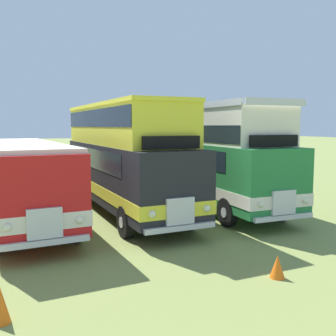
{
  "coord_description": "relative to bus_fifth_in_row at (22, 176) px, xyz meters",
  "views": [
    {
      "loc": [
        3.37,
        -15.72,
        3.6
      ],
      "look_at": [
        9.84,
        -0.42,
        1.8
      ],
      "focal_mm": 41.76,
      "sensor_mm": 36.0,
      "label": 1
    }
  ],
  "objects": [
    {
      "name": "bus_sixth_in_row",
      "position": [
        3.97,
        0.09,
        0.72
      ],
      "size": [
        2.85,
        10.44,
        4.49
      ],
      "color": "black",
      "rests_on": "ground"
    },
    {
      "name": "bus_fifth_in_row",
      "position": [
        0.0,
        0.0,
        0.0
      ],
      "size": [
        3.13,
        10.4,
        2.99
      ],
      "color": "red",
      "rests_on": "ground"
    },
    {
      "name": "bus_seventh_in_row",
      "position": [
        7.95,
        0.54,
        0.61
      ],
      "size": [
        2.8,
        11.58,
        4.52
      ],
      "color": "#237538",
      "rests_on": "ground"
    },
    {
      "name": "cone_near_end",
      "position": [
        -0.77,
        -7.97,
        -1.39
      ],
      "size": [
        0.36,
        0.36,
        0.73
      ],
      "primitive_type": "cone",
      "color": "orange",
      "rests_on": "ground"
    },
    {
      "name": "cone_mid_row",
      "position": [
        5.29,
        -8.2,
        -1.48
      ],
      "size": [
        0.36,
        0.36,
        0.55
      ],
      "primitive_type": "cone",
      "color": "orange",
      "rests_on": "ground"
    }
  ]
}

